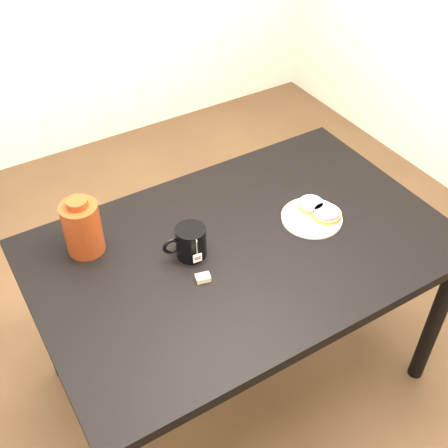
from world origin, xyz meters
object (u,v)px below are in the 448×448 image
Objects in this scene: bagel_front at (327,214)px; teabag_pouch at (203,278)px; bagel_back at (311,205)px; mug at (190,242)px; bagel_package at (82,227)px; table at (242,262)px; plate at (312,217)px.

teabag_pouch is at bearing -176.80° from bagel_front.
bagel_back is 0.82× the size of mug.
teabag_pouch is 0.21× the size of bagel_package.
mug is at bearing 79.70° from teabag_pouch.
mug is 3.42× the size of teabag_pouch.
mug is (-0.48, 0.02, 0.03)m from bagel_back.
mug reaches higher than bagel_front.
bagel_back reaches higher than table.
plate is at bearing -0.53° from mug.
teabag_pouch is at bearing -50.97° from bagel_package.
bagel_package is (-0.74, 0.27, 0.09)m from plate.
plate is 0.05m from bagel_back.
plate is 1.03× the size of bagel_package.
bagel_front is at bearing 3.20° from teabag_pouch.
bagel_back is at bearing 4.85° from mug.
bagel_back is 0.51m from teabag_pouch.
mug is at bearing 171.78° from plate.
bagel_package is at bearing 163.40° from bagel_back.
plate is at bearing -122.10° from bagel_back.
mug is (-0.50, 0.09, 0.03)m from bagel_front.
bagel_package is (-0.76, 0.23, 0.07)m from bagel_back.
bagel_front is 0.52m from teabag_pouch.
teabag_pouch is (-0.47, -0.05, 0.00)m from plate.
bagel_front is at bearing -20.70° from bagel_package.
bagel_package is at bearing 150.75° from table.
mug reaches higher than bagel_back.
teabag_pouch is at bearing -92.61° from mug.
table is at bearing -29.25° from bagel_package.
bagel_front is (0.32, -0.04, 0.11)m from table.
plate reaches higher than table.
table is 0.30m from plate.
plate is at bearing -20.06° from bagel_package.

